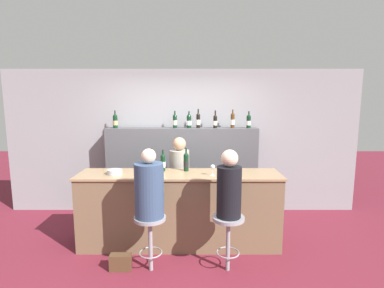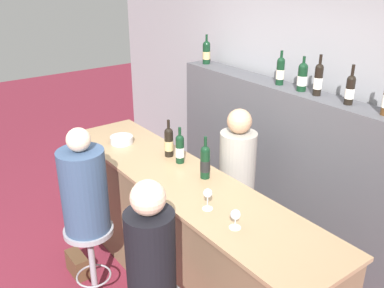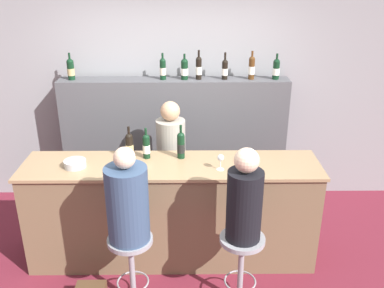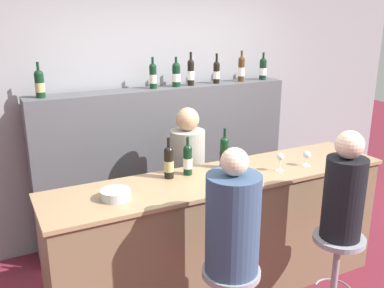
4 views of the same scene
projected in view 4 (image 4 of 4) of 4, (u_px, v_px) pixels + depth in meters
wall_back at (157, 110)px, 4.44m from camera, size 6.40×0.05×2.60m
bar_counter at (222, 235)px, 3.51m from camera, size 2.82×0.63×1.05m
back_bar_cabinet at (166, 163)px, 4.40m from camera, size 2.64×0.28×1.57m
wine_bottle_counter_0 at (169, 162)px, 3.27m from camera, size 0.08×0.08×0.32m
wine_bottle_counter_1 at (188, 159)px, 3.34m from camera, size 0.07×0.07×0.31m
wine_bottle_counter_2 at (224, 152)px, 3.48m from camera, size 0.08×0.08×0.34m
wine_bottle_backbar_0 at (40, 84)px, 3.64m from camera, size 0.08×0.08×0.30m
wine_bottle_backbar_1 at (153, 76)px, 4.08m from camera, size 0.07×0.07×0.30m
wine_bottle_backbar_2 at (176, 74)px, 4.19m from camera, size 0.08×0.08×0.29m
wine_bottle_backbar_3 at (191, 72)px, 4.26m from camera, size 0.07×0.07×0.33m
wine_bottle_backbar_4 at (216, 72)px, 4.39m from camera, size 0.07×0.07×0.30m
wine_bottle_backbar_5 at (241, 69)px, 4.51m from camera, size 0.07×0.07×0.32m
wine_bottle_backbar_6 at (263, 69)px, 4.64m from camera, size 0.08×0.08×0.29m
wine_glass_0 at (280, 158)px, 3.42m from camera, size 0.07×0.07×0.15m
wine_glass_1 at (307, 156)px, 3.54m from camera, size 0.07×0.07×0.13m
metal_bowl at (115, 194)px, 2.92m from camera, size 0.20×0.20×0.07m
guest_seated_left at (233, 220)px, 2.66m from camera, size 0.34×0.34×0.82m
bar_stool_right at (337, 254)px, 3.21m from camera, size 0.38×0.38×0.69m
guest_seated_right at (344, 192)px, 3.06m from camera, size 0.29×0.29×0.81m
bartender at (188, 192)px, 3.95m from camera, size 0.31×0.31×1.48m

